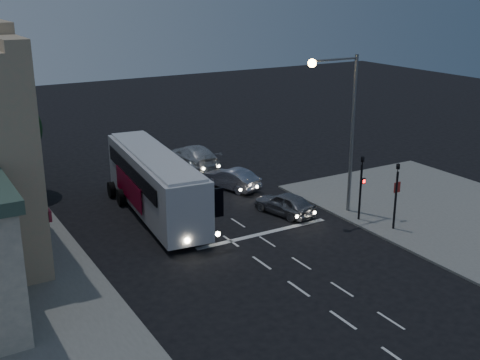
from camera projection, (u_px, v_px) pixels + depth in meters
ground at (251, 255)px, 29.53m from camera, size 120.00×120.00×0.00m
road_markings at (239, 228)px, 32.87m from camera, size 8.00×30.55×0.01m
tour_bus at (155, 182)px, 34.29m from camera, size 3.65×12.12×3.66m
car_suv at (285, 203)px, 34.68m from camera, size 2.44×4.15×1.32m
car_sedan_a at (231, 179)px, 39.13m from camera, size 2.57×4.35×1.36m
car_sedan_b at (193, 156)px, 43.89m from camera, size 2.36×5.56×1.60m
traffic_signal_main at (361, 180)px, 33.10m from camera, size 0.25×0.35×4.10m
traffic_signal_side at (397, 188)px, 31.81m from camera, size 0.18×0.15×4.10m
regulatory_sign at (396, 194)px, 33.33m from camera, size 0.45×0.12×2.20m
streetlight at (344, 117)px, 33.13m from camera, size 3.32×0.44×9.00m
street_tree at (8, 126)px, 36.53m from camera, size 4.00×4.00×6.20m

